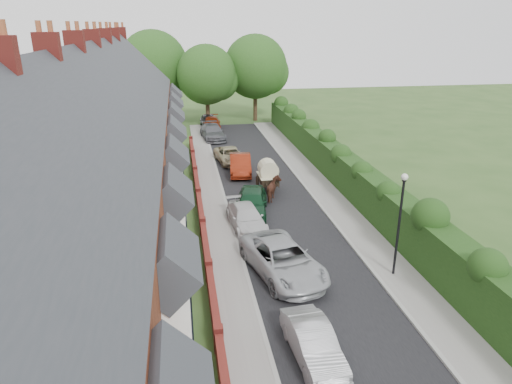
# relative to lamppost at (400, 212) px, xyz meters

# --- Properties ---
(ground) EXTENTS (140.00, 140.00, 0.00)m
(ground) POSITION_rel_lamppost_xyz_m (-3.40, -4.00, -3.30)
(ground) COLOR #2D4C1E
(ground) RESTS_ON ground
(road) EXTENTS (6.00, 58.00, 0.02)m
(road) POSITION_rel_lamppost_xyz_m (-3.90, 7.00, -3.29)
(road) COLOR black
(road) RESTS_ON ground
(pavement_hedge_side) EXTENTS (2.20, 58.00, 0.12)m
(pavement_hedge_side) POSITION_rel_lamppost_xyz_m (0.20, 7.00, -3.24)
(pavement_hedge_side) COLOR gray
(pavement_hedge_side) RESTS_ON ground
(pavement_house_side) EXTENTS (1.70, 58.00, 0.12)m
(pavement_house_side) POSITION_rel_lamppost_xyz_m (-7.75, 7.00, -3.24)
(pavement_house_side) COLOR gray
(pavement_house_side) RESTS_ON ground
(kerb_hedge_side) EXTENTS (0.18, 58.00, 0.13)m
(kerb_hedge_side) POSITION_rel_lamppost_xyz_m (-0.85, 7.00, -3.23)
(kerb_hedge_side) COLOR #9A9A94
(kerb_hedge_side) RESTS_ON ground
(kerb_house_side) EXTENTS (0.18, 58.00, 0.13)m
(kerb_house_side) POSITION_rel_lamppost_xyz_m (-6.95, 7.00, -3.23)
(kerb_house_side) COLOR #9A9A94
(kerb_house_side) RESTS_ON ground
(hedge) EXTENTS (2.10, 58.00, 2.85)m
(hedge) POSITION_rel_lamppost_xyz_m (2.00, 7.00, -1.70)
(hedge) COLOR black
(hedge) RESTS_ON ground
(terrace_row) EXTENTS (9.05, 40.50, 11.50)m
(terrace_row) POSITION_rel_lamppost_xyz_m (-14.27, 5.98, 1.18)
(terrace_row) COLOR brown
(terrace_row) RESTS_ON ground
(garden_wall_row) EXTENTS (0.35, 40.35, 1.10)m
(garden_wall_row) POSITION_rel_lamppost_xyz_m (-8.75, 6.00, -2.84)
(garden_wall_row) COLOR maroon
(garden_wall_row) RESTS_ON ground
(lamppost) EXTENTS (0.32, 0.32, 5.16)m
(lamppost) POSITION_rel_lamppost_xyz_m (0.00, 0.00, 0.00)
(lamppost) COLOR black
(lamppost) RESTS_ON ground
(tree_far_left) EXTENTS (7.14, 6.80, 9.29)m
(tree_far_left) POSITION_rel_lamppost_xyz_m (-6.05, 36.08, 2.41)
(tree_far_left) COLOR #332316
(tree_far_left) RESTS_ON ground
(tree_far_right) EXTENTS (7.98, 7.60, 10.31)m
(tree_far_right) POSITION_rel_lamppost_xyz_m (-0.01, 38.08, 3.02)
(tree_far_right) COLOR #332316
(tree_far_right) RESTS_ON ground
(tree_far_back) EXTENTS (8.40, 8.00, 10.82)m
(tree_far_back) POSITION_rel_lamppost_xyz_m (-11.99, 39.08, 3.32)
(tree_far_back) COLOR #332316
(tree_far_back) RESTS_ON ground
(car_silver_a) EXTENTS (1.66, 4.03, 1.30)m
(car_silver_a) POSITION_rel_lamppost_xyz_m (-5.44, -4.91, -2.65)
(car_silver_a) COLOR #AFAFB4
(car_silver_a) RESTS_ON ground
(car_silver_b) EXTENTS (3.89, 6.21, 1.60)m
(car_silver_b) POSITION_rel_lamppost_xyz_m (-5.21, 1.00, -2.50)
(car_silver_b) COLOR #ABAEB3
(car_silver_b) RESTS_ON ground
(car_white) EXTENTS (2.25, 4.67, 1.31)m
(car_white) POSITION_rel_lamppost_xyz_m (-6.17, 6.60, -2.64)
(car_white) COLOR silver
(car_white) RESTS_ON ground
(car_green) EXTENTS (2.78, 5.01, 1.61)m
(car_green) POSITION_rel_lamppost_xyz_m (-5.52, 8.60, -2.49)
(car_green) COLOR #113A20
(car_green) RESTS_ON ground
(car_red) EXTENTS (2.11, 4.82, 1.54)m
(car_red) POSITION_rel_lamppost_xyz_m (-5.11, 16.97, -2.53)
(car_red) COLOR maroon
(car_red) RESTS_ON ground
(car_beige) EXTENTS (2.75, 4.86, 1.28)m
(car_beige) POSITION_rel_lamppost_xyz_m (-5.58, 20.21, -2.66)
(car_beige) COLOR tan
(car_beige) RESTS_ON ground
(car_grey) EXTENTS (2.65, 5.43, 1.52)m
(car_grey) POSITION_rel_lamppost_xyz_m (-6.40, 29.00, -2.54)
(car_grey) COLOR #595A60
(car_grey) RESTS_ON ground
(car_black) EXTENTS (1.99, 4.66, 1.57)m
(car_black) POSITION_rel_lamppost_xyz_m (-6.40, 34.42, -2.51)
(car_black) COLOR black
(car_black) RESTS_ON ground
(horse) EXTENTS (1.43, 2.07, 1.60)m
(horse) POSITION_rel_lamppost_xyz_m (-3.67, 10.71, -2.50)
(horse) COLOR #4D281C
(horse) RESTS_ON ground
(horse_cart) EXTENTS (1.43, 3.16, 2.28)m
(horse_cart) POSITION_rel_lamppost_xyz_m (-3.67, 12.76, -1.99)
(horse_cart) COLOR black
(horse_cart) RESTS_ON ground
(car_extra_far) EXTENTS (2.22, 4.95, 1.41)m
(car_extra_far) POSITION_rel_lamppost_xyz_m (-6.16, 33.62, -2.59)
(car_extra_far) COLOR maroon
(car_extra_far) RESTS_ON ground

